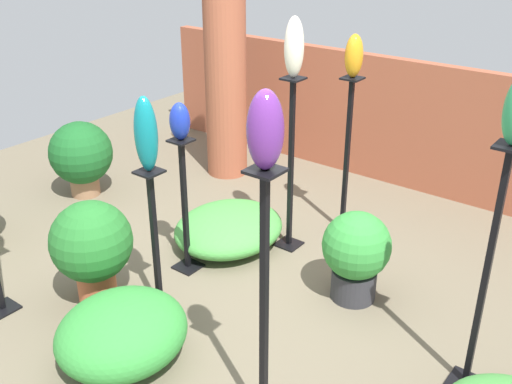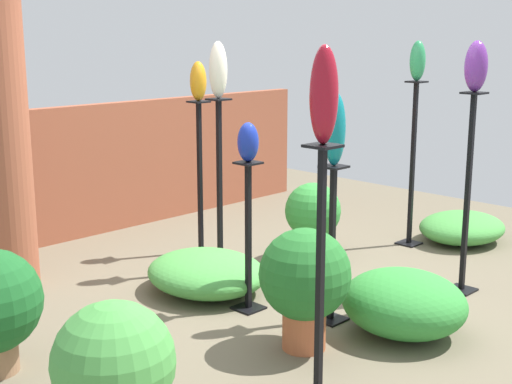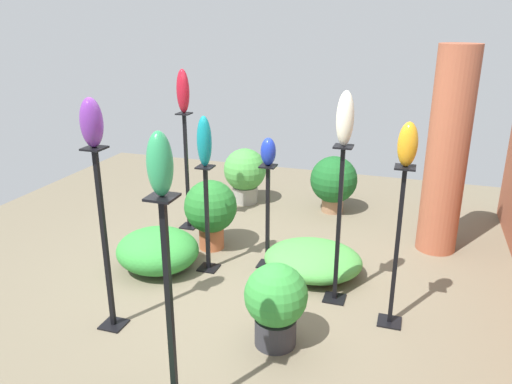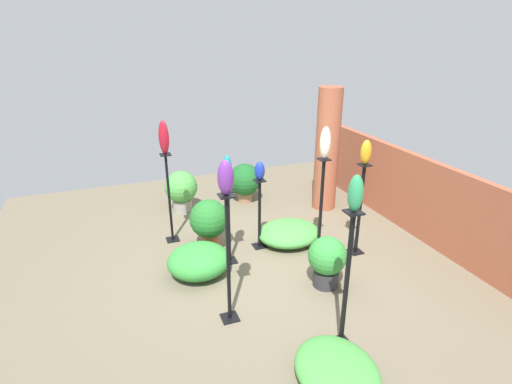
{
  "view_description": "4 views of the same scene",
  "coord_description": "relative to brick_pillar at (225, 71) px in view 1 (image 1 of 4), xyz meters",
  "views": [
    {
      "loc": [
        2.57,
        -2.87,
        2.66
      ],
      "look_at": [
        0.13,
        0.32,
        0.75
      ],
      "focal_mm": 42.0,
      "sensor_mm": 36.0,
      "label": 1
    },
    {
      "loc": [
        -3.89,
        -3.45,
        2.01
      ],
      "look_at": [
        -0.11,
        0.29,
        0.82
      ],
      "focal_mm": 50.0,
      "sensor_mm": 36.0,
      "label": 2
    },
    {
      "loc": [
        4.18,
        1.47,
        2.5
      ],
      "look_at": [
        0.15,
        0.14,
        1.01
      ],
      "focal_mm": 35.0,
      "sensor_mm": 36.0,
      "label": 3
    },
    {
      "loc": [
        4.75,
        -1.88,
        3.14
      ],
      "look_at": [
        -0.3,
        0.0,
        0.97
      ],
      "focal_mm": 28.0,
      "sensor_mm": 36.0,
      "label": 4
    }
  ],
  "objects": [
    {
      "name": "art_vase_amber",
      "position": [
        1.68,
        -0.39,
        0.46
      ],
      "size": [
        0.15,
        0.15,
        0.35
      ],
      "primitive_type": "ellipsoid",
      "color": "orange",
      "rests_on": "pedestal_amber"
    },
    {
      "name": "pedestal_amber",
      "position": [
        1.68,
        -0.39,
        -0.48
      ],
      "size": [
        0.2,
        0.2,
        1.41
      ],
      "color": "black",
      "rests_on": "ground"
    },
    {
      "name": "potted_plant_back_center",
      "position": [
        2.27,
        -1.25,
        -0.74
      ],
      "size": [
        0.51,
        0.51,
        0.7
      ],
      "color": "#2D2D33",
      "rests_on": "ground"
    },
    {
      "name": "art_vase_ivory",
      "position": [
        1.45,
        -0.91,
        0.58
      ],
      "size": [
        0.15,
        0.15,
        0.46
      ],
      "primitive_type": "ellipsoid",
      "color": "beige",
      "rests_on": "pedestal_ivory"
    },
    {
      "name": "pedestal_jade",
      "position": [
        3.27,
        -1.63,
        -0.4
      ],
      "size": [
        0.2,
        0.2,
        1.57
      ],
      "color": "black",
      "rests_on": "ground"
    },
    {
      "name": "art_vase_teal",
      "position": [
        1.26,
        -2.27,
        0.24
      ],
      "size": [
        0.16,
        0.14,
        0.5
      ],
      "primitive_type": "ellipsoid",
      "color": "#0F727A",
      "rests_on": "pedestal_teal"
    },
    {
      "name": "potted_plant_walkway_edge",
      "position": [
        0.78,
        -2.44,
        -0.66
      ],
      "size": [
        0.59,
        0.59,
        0.8
      ],
      "color": "#B25B38",
      "rests_on": "ground"
    },
    {
      "name": "foliage_bed_east",
      "position": [
        1.03,
        -1.21,
        -0.97
      ],
      "size": [
        0.88,
        1.01,
        0.31
      ],
      "primitive_type": "ellipsoid",
      "color": "#479942",
      "rests_on": "ground"
    },
    {
      "name": "potted_plant_front_left",
      "position": [
        -0.79,
        -1.32,
        -0.7
      ],
      "size": [
        0.63,
        0.63,
        0.77
      ],
      "color": "#936B4C",
      "rests_on": "ground"
    },
    {
      "name": "ground_plane",
      "position": [
        1.39,
        -1.8,
        -1.13
      ],
      "size": [
        8.0,
        8.0,
        0.0
      ],
      "primitive_type": "plane",
      "color": "#6B604C"
    },
    {
      "name": "art_vase_cobalt",
      "position": [
        1.0,
        -1.7,
        0.12
      ],
      "size": [
        0.15,
        0.15,
        0.28
      ],
      "primitive_type": "ellipsoid",
      "color": "#192D9E",
      "rests_on": "pedestal_cobalt"
    },
    {
      "name": "pedestal_ivory",
      "position": [
        1.45,
        -0.91,
        -0.44
      ],
      "size": [
        0.2,
        0.2,
        1.48
      ],
      "color": "black",
      "rests_on": "ground"
    },
    {
      "name": "pedestal_cobalt",
      "position": [
        1.0,
        -1.7,
        -0.62
      ],
      "size": [
        0.2,
        0.2,
        1.11
      ],
      "color": "black",
      "rests_on": "ground"
    },
    {
      "name": "pedestal_violet",
      "position": [
        2.47,
        -2.64,
        -0.4
      ],
      "size": [
        0.2,
        0.2,
        1.57
      ],
      "color": "black",
      "rests_on": "ground"
    },
    {
      "name": "art_vase_violet",
      "position": [
        2.47,
        -2.64,
        0.63
      ],
      "size": [
        0.17,
        0.17,
        0.38
      ],
      "primitive_type": "ellipsoid",
      "color": "#6B2D8C",
      "rests_on": "pedestal_violet"
    },
    {
      "name": "pedestal_teal",
      "position": [
        1.26,
        -2.27,
        -0.62
      ],
      "size": [
        0.2,
        0.2,
        1.12
      ],
      "color": "black",
      "rests_on": "ground"
    },
    {
      "name": "brick_pillar",
      "position": [
        0.0,
        0.0,
        0.0
      ],
      "size": [
        0.43,
        0.43,
        2.26
      ],
      "primitive_type": "cylinder",
      "color": "#9E5138",
      "rests_on": "ground"
    },
    {
      "name": "foliage_bed_center",
      "position": [
        1.44,
        -2.76,
        -0.91
      ],
      "size": [
        0.8,
        0.86,
        0.44
      ],
      "primitive_type": "ellipsoid",
      "color": "#338C38",
      "rests_on": "ground"
    },
    {
      "name": "brick_wall_back",
      "position": [
        1.39,
        0.87,
        -0.47
      ],
      "size": [
        5.6,
        0.12,
        1.32
      ],
      "primitive_type": "cube",
      "color": "#9E5138",
      "rests_on": "ground"
    }
  ]
}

